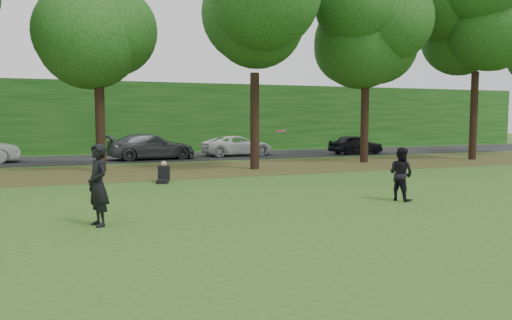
{
  "coord_description": "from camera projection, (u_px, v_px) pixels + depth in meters",
  "views": [
    {
      "loc": [
        -4.66,
        -10.1,
        2.51
      ],
      "look_at": [
        0.45,
        3.01,
        1.3
      ],
      "focal_mm": 35.0,
      "sensor_mm": 36.0,
      "label": 1
    }
  ],
  "objects": [
    {
      "name": "frisbee",
      "position": [
        281.0,
        131.0,
        13.26
      ],
      "size": [
        0.35,
        0.35,
        0.05
      ],
      "color": "#FC156D",
      "rests_on": "ground"
    },
    {
      "name": "far_hedge",
      "position": [
        130.0,
        117.0,
        36.12
      ],
      "size": [
        70.0,
        3.0,
        5.0
      ],
      "primitive_type": "cube",
      "color": "#134213",
      "rests_on": "ground"
    },
    {
      "name": "player_right",
      "position": [
        401.0,
        174.0,
        15.0
      ],
      "size": [
        0.83,
        0.94,
        1.61
      ],
      "primitive_type": "imported",
      "rotation": [
        0.0,
        0.0,
        1.9
      ],
      "color": "black",
      "rests_on": "ground"
    },
    {
      "name": "seated_person",
      "position": [
        164.0,
        175.0,
        19.15
      ],
      "size": [
        0.64,
        0.83,
        0.83
      ],
      "rotation": [
        0.0,
        0.0,
        -0.35
      ],
      "color": "black",
      "rests_on": "ground"
    },
    {
      "name": "parked_cars",
      "position": [
        112.0,
        148.0,
        29.06
      ],
      "size": [
        34.73,
        3.54,
        1.52
      ],
      "color": "black",
      "rests_on": "street"
    },
    {
      "name": "player_left",
      "position": [
        98.0,
        185.0,
        11.46
      ],
      "size": [
        0.65,
        0.8,
        1.9
      ],
      "primitive_type": "imported",
      "rotation": [
        0.0,
        0.0,
        -1.25
      ],
      "color": "black",
      "rests_on": "ground"
    },
    {
      "name": "street",
      "position": [
        144.0,
        158.0,
        30.77
      ],
      "size": [
        70.0,
        7.0,
        0.02
      ],
      "primitive_type": "cube",
      "color": "black",
      "rests_on": "ground"
    },
    {
      "name": "leaf_litter",
      "position": [
        170.0,
        171.0,
        23.34
      ],
      "size": [
        60.0,
        7.0,
        0.01
      ],
      "primitive_type": "cube",
      "color": "#4E361C",
      "rests_on": "ground"
    },
    {
      "name": "ground",
      "position": [
        286.0,
        228.0,
        11.28
      ],
      "size": [
        120.0,
        120.0,
        0.0
      ],
      "primitive_type": "plane",
      "color": "#304F18",
      "rests_on": "ground"
    }
  ]
}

